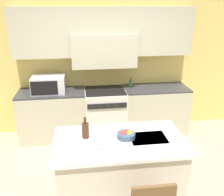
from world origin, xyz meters
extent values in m
plane|color=tan|center=(0.00, 0.00, 0.00)|extent=(10.00, 10.00, 0.00)
cube|color=#DBC166|center=(0.00, 2.04, 1.35)|extent=(10.00, 0.06, 2.70)
cube|color=#B2AD93|center=(0.00, 1.84, 1.98)|extent=(3.21, 0.34, 0.85)
cube|color=#B2AD93|center=(0.00, 1.81, 1.65)|extent=(1.17, 0.40, 0.60)
cube|color=#B2AD93|center=(-0.99, 1.70, 0.45)|extent=(1.22, 0.62, 0.90)
cube|color=#333338|center=(-0.99, 1.70, 0.92)|extent=(1.22, 0.62, 0.03)
cube|color=#B2AD93|center=(0.99, 1.70, 0.45)|extent=(1.22, 0.62, 0.90)
cube|color=#333338|center=(0.99, 1.70, 0.92)|extent=(1.22, 0.62, 0.03)
cube|color=beige|center=(0.00, 1.68, 0.46)|extent=(0.76, 0.66, 0.91)
cube|color=black|center=(0.00, 1.68, 0.92)|extent=(0.73, 0.61, 0.01)
cube|color=black|center=(0.00, 1.34, 0.75)|extent=(0.70, 0.02, 0.09)
cylinder|color=black|center=(-0.30, 1.33, 0.75)|extent=(0.04, 0.02, 0.04)
cylinder|color=black|center=(-0.15, 1.33, 0.75)|extent=(0.04, 0.02, 0.04)
cylinder|color=black|center=(0.00, 1.33, 0.75)|extent=(0.04, 0.02, 0.04)
cylinder|color=black|center=(0.15, 1.33, 0.75)|extent=(0.04, 0.02, 0.04)
cylinder|color=black|center=(0.30, 1.33, 0.75)|extent=(0.04, 0.02, 0.04)
cube|color=#B7B7BC|center=(-1.02, 1.70, 1.08)|extent=(0.59, 0.44, 0.30)
cube|color=black|center=(-1.07, 1.48, 1.08)|extent=(0.46, 0.01, 0.25)
cube|color=beige|center=(-0.01, -0.12, 0.44)|extent=(1.49, 0.81, 0.87)
cube|color=white|center=(-0.01, -0.12, 0.90)|extent=(1.58, 0.88, 0.04)
cube|color=#2D2D30|center=(0.34, -0.12, 0.91)|extent=(0.44, 0.32, 0.01)
cylinder|color=#B2B2B7|center=(0.34, 0.07, 0.92)|extent=(0.02, 0.02, 0.00)
cylinder|color=#422314|center=(-0.42, -0.02, 1.01)|extent=(0.09, 0.09, 0.19)
cylinder|color=#422314|center=(-0.42, -0.02, 1.15)|extent=(0.03, 0.03, 0.08)
cylinder|color=white|center=(-0.25, -0.35, 0.92)|extent=(0.06, 0.06, 0.01)
cylinder|color=white|center=(-0.25, -0.35, 0.97)|extent=(0.01, 0.01, 0.09)
cone|color=white|center=(-0.25, -0.35, 1.07)|extent=(0.07, 0.07, 0.12)
cylinder|color=white|center=(-0.15, 0.06, 0.92)|extent=(0.06, 0.06, 0.01)
cylinder|color=white|center=(-0.15, 0.06, 0.97)|extent=(0.01, 0.01, 0.09)
cone|color=white|center=(-0.15, 0.06, 1.07)|extent=(0.07, 0.07, 0.12)
cylinder|color=#384C6B|center=(0.07, -0.09, 0.95)|extent=(0.22, 0.22, 0.07)
sphere|color=red|center=(0.03, -0.09, 0.97)|extent=(0.08, 0.08, 0.08)
sphere|color=gold|center=(0.11, -0.09, 0.97)|extent=(0.08, 0.08, 0.08)
sphere|color=red|center=(0.07, -0.06, 0.98)|extent=(0.07, 0.07, 0.07)
cylinder|color=#194723|center=(0.50, 1.74, 1.00)|extent=(0.05, 0.05, 0.14)
cylinder|color=#194723|center=(0.50, 1.74, 1.10)|extent=(0.02, 0.02, 0.06)
camera|label=1|loc=(-0.44, -2.70, 2.46)|focal=40.00mm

